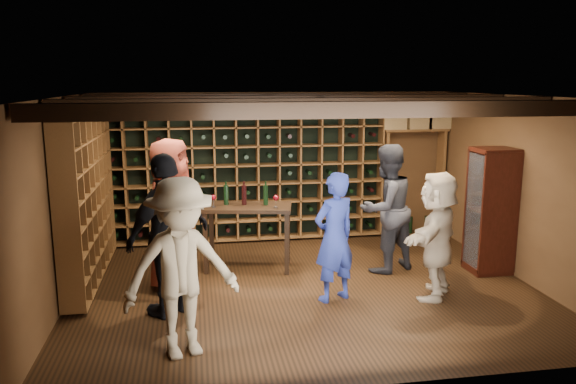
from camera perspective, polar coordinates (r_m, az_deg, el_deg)
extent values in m
plane|color=black|center=(7.56, 1.69, -9.64)|extent=(6.00, 6.00, 0.00)
plane|color=brown|center=(9.63, -1.18, 2.66)|extent=(6.00, 0.00, 6.00)
plane|color=brown|center=(4.86, 7.60, -6.23)|extent=(6.00, 0.00, 6.00)
plane|color=brown|center=(7.25, -22.20, -1.10)|extent=(0.00, 5.00, 5.00)
plane|color=brown|center=(8.32, 22.45, 0.40)|extent=(0.00, 5.00, 5.00)
plane|color=black|center=(7.06, 1.81, 9.66)|extent=(6.00, 6.00, 0.00)
cube|color=black|center=(5.50, 5.14, 8.31)|extent=(5.90, 0.18, 0.16)
cube|color=black|center=(6.57, 2.68, 8.83)|extent=(5.90, 0.18, 0.16)
cube|color=black|center=(7.65, 0.91, 9.20)|extent=(5.90, 0.18, 0.16)
cube|color=black|center=(8.73, -0.43, 9.47)|extent=(5.90, 0.18, 0.16)
cylinder|color=black|center=(6.93, -8.08, 8.62)|extent=(0.10, 0.10, 0.10)
cylinder|color=black|center=(7.52, 3.47, 8.92)|extent=(0.10, 0.10, 0.10)
cylinder|color=black|center=(7.19, 13.43, 8.52)|extent=(0.10, 0.10, 0.10)
cylinder|color=black|center=(8.21, -1.26, 9.14)|extent=(0.10, 0.10, 0.10)
cube|color=brown|center=(9.42, -4.19, 1.81)|extent=(4.65, 0.30, 2.20)
cube|color=black|center=(9.42, -4.19, 1.81)|extent=(4.56, 0.02, 2.16)
cube|color=brown|center=(8.03, -19.72, -0.51)|extent=(0.30, 2.65, 2.20)
cube|color=black|center=(8.03, -19.72, -0.51)|extent=(0.29, 0.02, 2.16)
cube|color=brown|center=(10.02, 12.75, 6.18)|extent=(1.15, 0.32, 0.04)
cube|color=brown|center=(10.35, 15.19, 1.07)|extent=(0.05, 0.28, 1.85)
cube|color=brown|center=(9.96, 9.75, 0.92)|extent=(0.05, 0.28, 1.85)
cube|color=tan|center=(9.87, 10.61, 6.89)|extent=(0.40, 0.30, 0.20)
cube|color=tan|center=(10.03, 13.04, 6.86)|extent=(0.40, 0.30, 0.20)
cube|color=tan|center=(10.17, 14.88, 6.83)|extent=(0.40, 0.30, 0.20)
cube|color=#33100A|center=(8.64, 19.55, -7.23)|extent=(0.55, 0.50, 0.10)
cube|color=#33100A|center=(8.42, 19.93, -1.74)|extent=(0.55, 0.50, 1.70)
cube|color=white|center=(8.29, 18.37, -1.82)|extent=(0.01, 0.46, 1.60)
cube|color=#33100A|center=(8.42, 19.93, -1.74)|extent=(0.50, 0.44, 0.02)
sphere|color=#59260C|center=(8.39, 19.86, -1.08)|extent=(0.18, 0.18, 0.18)
imported|color=navy|center=(6.92, 4.73, -4.60)|extent=(0.70, 0.60, 1.62)
imported|color=black|center=(8.07, 9.93, -1.66)|extent=(1.09, 1.00, 1.83)
imported|color=maroon|center=(7.46, -11.80, -2.22)|extent=(0.85, 1.09, 1.98)
imported|color=black|center=(6.60, -12.01, -4.32)|extent=(1.15, 1.08, 1.91)
imported|color=#7F7057|center=(5.61, -10.80, -7.64)|extent=(1.32, 1.00, 1.80)
imported|color=tan|center=(7.27, 14.90, -4.22)|extent=(1.27, 1.48, 1.61)
cube|color=black|center=(8.05, -4.14, -1.55)|extent=(1.34, 0.85, 0.05)
cube|color=black|center=(8.00, -8.36, -5.19)|extent=(0.07, 0.07, 0.89)
cube|color=black|center=(7.88, -0.13, -5.32)|extent=(0.07, 0.07, 0.89)
cube|color=black|center=(8.49, -7.76, -4.20)|extent=(0.07, 0.07, 0.89)
cube|color=black|center=(8.38, -0.02, -4.30)|extent=(0.07, 0.07, 0.89)
cylinder|color=black|center=(8.10, -6.31, -0.31)|extent=(0.07, 0.07, 0.28)
cylinder|color=black|center=(8.07, -4.48, -0.32)|extent=(0.07, 0.07, 0.28)
cylinder|color=black|center=(8.04, -2.28, -0.33)|extent=(0.07, 0.07, 0.28)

